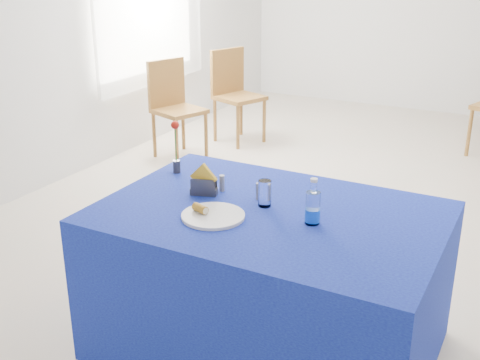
% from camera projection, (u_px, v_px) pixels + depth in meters
% --- Properties ---
extents(floor, '(7.00, 7.00, 0.00)m').
position_uv_depth(floor, '(351.00, 210.00, 4.73)').
color(floor, '#C1B5A0').
rests_on(floor, ground).
extents(plate, '(0.29, 0.29, 0.01)m').
position_uv_depth(plate, '(213.00, 216.00, 2.76)').
color(plate, silver).
rests_on(plate, blue_table).
extents(drinking_glass, '(0.06, 0.06, 0.13)m').
position_uv_depth(drinking_glass, '(265.00, 193.00, 2.87)').
color(drinking_glass, white).
rests_on(drinking_glass, blue_table).
extents(salt_shaker, '(0.03, 0.03, 0.08)m').
position_uv_depth(salt_shaker, '(222.00, 183.00, 3.05)').
color(salt_shaker, gray).
rests_on(salt_shaker, blue_table).
extents(pepper_shaker, '(0.03, 0.03, 0.08)m').
position_uv_depth(pepper_shaker, '(259.00, 191.00, 2.95)').
color(pepper_shaker, slate).
rests_on(pepper_shaker, blue_table).
extents(blue_table, '(1.60, 1.10, 0.76)m').
position_uv_depth(blue_table, '(269.00, 281.00, 2.97)').
color(blue_table, navy).
rests_on(blue_table, floor).
extents(water_bottle, '(0.07, 0.07, 0.21)m').
position_uv_depth(water_bottle, '(313.00, 209.00, 2.68)').
color(water_bottle, silver).
rests_on(water_bottle, blue_table).
extents(napkin_holder, '(0.15, 0.09, 0.17)m').
position_uv_depth(napkin_holder, '(204.00, 185.00, 3.01)').
color(napkin_holder, '#36363B').
rests_on(napkin_holder, blue_table).
extents(rose_vase, '(0.05, 0.05, 0.29)m').
position_uv_depth(rose_vase, '(176.00, 149.00, 3.28)').
color(rose_vase, '#28282E').
rests_on(rose_vase, blue_table).
extents(chair_win_a, '(0.53, 0.53, 0.94)m').
position_uv_depth(chair_win_a, '(173.00, 102.00, 5.81)').
color(chair_win_a, brown).
rests_on(chair_win_a, floor).
extents(chair_win_b, '(0.55, 0.55, 0.96)m').
position_uv_depth(chair_win_b, '(234.00, 89.00, 6.29)').
color(chair_win_b, brown).
rests_on(chair_win_b, floor).
extents(banana_pieces, '(0.09, 0.06, 0.04)m').
position_uv_depth(banana_pieces, '(200.00, 209.00, 2.77)').
color(banana_pieces, gold).
rests_on(banana_pieces, plate).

